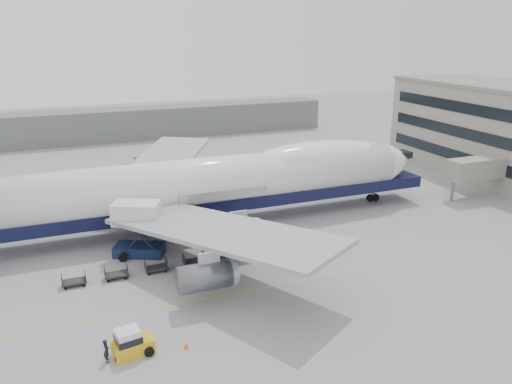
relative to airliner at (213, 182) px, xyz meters
name	(u,v)px	position (x,y,z in m)	size (l,w,h in m)	color
ground	(241,263)	(-0.64, -12.00, -5.62)	(260.00, 260.00, 0.00)	gray
apron_line	(262,288)	(-0.64, -18.00, -5.62)	(60.00, 0.15, 0.01)	gold
hangar	(92,126)	(-10.64, 58.00, -2.12)	(110.00, 8.00, 7.00)	slate
airliner	(213,182)	(0.00, 0.00, 0.00)	(67.00, 55.30, 19.98)	white
catering_truck	(138,226)	(-10.47, -5.90, -2.17)	(6.01, 5.18, 6.19)	#162244
baggage_tug	(131,343)	(-13.97, -23.93, -4.63)	(3.30, 2.13, 2.25)	gold
ground_worker	(106,351)	(-15.83, -24.11, -4.68)	(0.69, 0.45, 1.89)	black
traffic_cone	(186,345)	(-9.85, -24.74, -5.35)	(0.39, 0.39, 0.57)	#FF520D
dolly_0	(74,281)	(-17.61, -10.72, -5.09)	(2.30, 1.35, 1.30)	#2D2D30
dolly_1	(116,274)	(-13.56, -10.72, -5.09)	(2.30, 1.35, 1.30)	#2D2D30
dolly_2	(156,267)	(-9.51, -10.72, -5.09)	(2.30, 1.35, 1.30)	#2D2D30
dolly_3	(194,261)	(-5.46, -10.72, -5.09)	(2.30, 1.35, 1.30)	#2D2D30
dolly_4	(230,255)	(-1.41, -10.72, -5.09)	(2.30, 1.35, 1.30)	#2D2D30
dolly_5	(264,249)	(2.63, -10.72, -5.09)	(2.30, 1.35, 1.30)	#2D2D30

